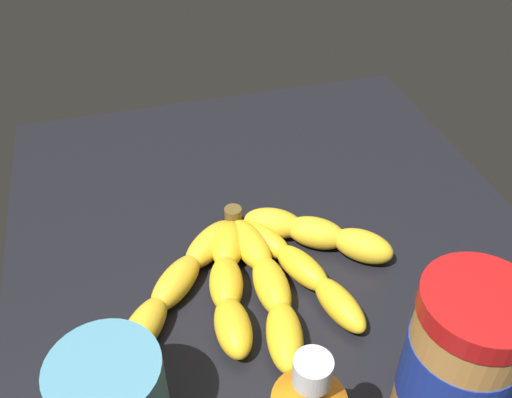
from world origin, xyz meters
TOP-DOWN VIEW (x-y plane):
  - ground_plane at (0.00, 0.00)cm, footprint 73.19×60.08cm
  - banana_bunch at (2.82, -3.62)cm, footprint 22.70×31.97cm
  - peanut_butter_jar at (22.18, 6.74)cm, footprint 8.52×8.52cm

SIDE VIEW (x-z plane):
  - ground_plane at x=0.00cm, z-range -4.50..0.00cm
  - banana_bunch at x=2.82cm, z-range -0.09..3.45cm
  - peanut_butter_jar at x=22.18cm, z-range -0.01..16.00cm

